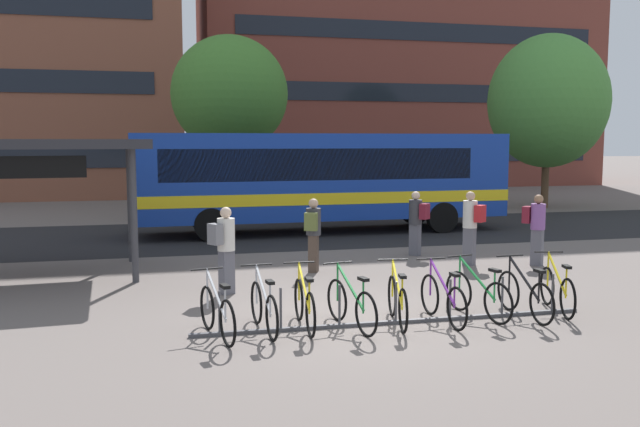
{
  "coord_description": "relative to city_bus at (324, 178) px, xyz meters",
  "views": [
    {
      "loc": [
        -3.19,
        -10.53,
        2.99
      ],
      "look_at": [
        0.45,
        4.58,
        1.29
      ],
      "focal_mm": 37.62,
      "sensor_mm": 36.0,
      "label": 1
    }
  ],
  "objects": [
    {
      "name": "ground",
      "position": [
        -2.04,
        -10.6,
        -1.78
      ],
      "size": [
        200.0,
        200.0,
        0.0
      ],
      "primitive_type": "plane",
      "color": "#6B605B"
    },
    {
      "name": "bus_lane_asphalt",
      "position": [
        -2.04,
        -0.0,
        -1.77
      ],
      "size": [
        80.0,
        7.2,
        0.01
      ],
      "primitive_type": "cube",
      "color": "#232326",
      "rests_on": "ground"
    },
    {
      "name": "city_bus",
      "position": [
        0.0,
        0.0,
        0.0
      ],
      "size": [
        12.07,
        2.77,
        3.2
      ],
      "rotation": [
        0.0,
        0.0,
        0.02
      ],
      "color": "#14389E",
      "rests_on": "ground"
    },
    {
      "name": "bike_rack",
      "position": [
        -1.52,
        -11.02,
        -1.68
      ],
      "size": [
        6.67,
        0.11,
        0.7
      ],
      "rotation": [
        0.0,
        0.0,
        -0.0
      ],
      "color": "#47474C",
      "rests_on": "ground"
    },
    {
      "name": "parked_bicycle_silver_0",
      "position": [
        -4.43,
        -11.12,
        -1.39
      ],
      "size": [
        0.57,
        1.69,
        0.99
      ],
      "rotation": [
        0.0,
        0.0,
        1.79
      ],
      "color": "black",
      "rests_on": "ground"
    },
    {
      "name": "parked_bicycle_silver_1",
      "position": [
        -3.69,
        -10.97,
        -1.39
      ],
      "size": [
        0.52,
        1.72,
        0.99
      ],
      "rotation": [
        0.0,
        0.0,
        1.66
      ],
      "color": "black",
      "rests_on": "ground"
    },
    {
      "name": "parked_bicycle_yellow_2",
      "position": [
        -3.03,
        -10.93,
        -1.39
      ],
      "size": [
        0.52,
        1.72,
        0.99
      ],
      "rotation": [
        0.0,
        0.0,
        1.54
      ],
      "color": "black",
      "rests_on": "ground"
    },
    {
      "name": "parked_bicycle_green_3",
      "position": [
        -2.31,
        -11.1,
        -1.39
      ],
      "size": [
        0.54,
        1.7,
        0.99
      ],
      "rotation": [
        0.0,
        0.0,
        1.76
      ],
      "color": "black",
      "rests_on": "ground"
    },
    {
      "name": "parked_bicycle_yellow_4",
      "position": [
        -1.5,
        -11.03,
        -1.39
      ],
      "size": [
        0.52,
        1.7,
        0.99
      ],
      "rotation": [
        0.0,
        0.0,
        1.39
      ],
      "color": "black",
      "rests_on": "ground"
    },
    {
      "name": "parked_bicycle_purple_5",
      "position": [
        -0.73,
        -11.1,
        -1.39
      ],
      "size": [
        0.52,
        1.72,
        0.99
      ],
      "rotation": [
        0.0,
        0.0,
        1.6
      ],
      "color": "black",
      "rests_on": "ground"
    },
    {
      "name": "parked_bicycle_green_6",
      "position": [
        -0.03,
        -10.95,
        -1.39
      ],
      "size": [
        0.58,
        1.69,
        0.99
      ],
      "rotation": [
        0.0,
        0.0,
        1.8
      ],
      "color": "black",
      "rests_on": "ground"
    },
    {
      "name": "parked_bicycle_black_7",
      "position": [
        0.73,
        -11.15,
        -1.39
      ],
      "size": [
        0.52,
        1.72,
        0.99
      ],
      "rotation": [
        0.0,
        0.0,
        1.6
      ],
      "color": "black",
      "rests_on": "ground"
    },
    {
      "name": "parked_bicycle_yellow_8",
      "position": [
        1.48,
        -10.94,
        -1.39
      ],
      "size": [
        0.59,
        1.69,
        0.99
      ],
      "rotation": [
        0.0,
        0.0,
        1.34
      ],
      "color": "black",
      "rests_on": "ground"
    },
    {
      "name": "transit_shelter",
      "position": [
        -8.34,
        -5.59,
        1.05
      ],
      "size": [
        6.02,
        3.75,
        3.01
      ],
      "rotation": [
        0.0,
        0.0,
        0.07
      ],
      "color": "#38383D",
      "rests_on": "ground"
    },
    {
      "name": "commuter_maroon_pack_0",
      "position": [
        1.25,
        -4.96,
        -0.81
      ],
      "size": [
        0.58,
        0.6,
        1.68
      ],
      "rotation": [
        0.0,
        0.0,
        2.29
      ],
      "color": "#565660",
      "rests_on": "ground"
    },
    {
      "name": "commuter_maroon_pack_1",
      "position": [
        3.52,
        -6.92,
        -0.79
      ],
      "size": [
        0.57,
        0.6,
        1.71
      ],
      "rotation": [
        0.0,
        0.0,
        5.42
      ],
      "color": "#565660",
      "rests_on": "ground"
    },
    {
      "name": "commuter_olive_pack_2",
      "position": [
        -1.87,
        -6.5,
        -0.81
      ],
      "size": [
        0.5,
        0.6,
        1.68
      ],
      "rotation": [
        0.0,
        0.0,
        1.13
      ],
      "color": "#47382D",
      "rests_on": "ground"
    },
    {
      "name": "commuter_grey_pack_3",
      "position": [
        -4.02,
        -8.23,
        -0.79
      ],
      "size": [
        0.61,
        0.54,
        1.71
      ],
      "rotation": [
        0.0,
        0.0,
        0.57
      ],
      "color": "#565660",
      "rests_on": "ground"
    },
    {
      "name": "commuter_red_pack_4",
      "position": [
        2.02,
        -6.51,
        -0.75
      ],
      "size": [
        0.56,
        0.6,
        1.78
      ],
      "rotation": [
        0.0,
        0.0,
        2.21
      ],
      "color": "#565660",
      "rests_on": "ground"
    },
    {
      "name": "street_tree_0",
      "position": [
        -2.3,
        6.88,
        3.11
      ],
      "size": [
        4.79,
        4.79,
        7.28
      ],
      "color": "brown",
      "rests_on": "ground"
    },
    {
      "name": "street_tree_1",
      "position": [
        11.39,
        5.29,
        2.91
      ],
      "size": [
        5.17,
        5.17,
        7.58
      ],
      "color": "brown",
      "rests_on": "ground"
    }
  ]
}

